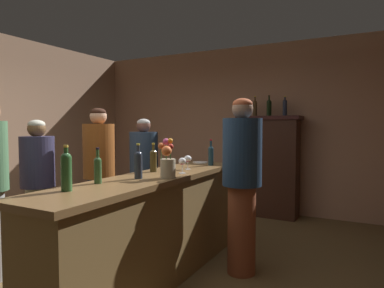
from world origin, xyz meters
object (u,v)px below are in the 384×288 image
object	(u,v)px
display_bottle_left	(255,107)
patron_in_navy	(144,169)
wine_bottle_rose	(98,168)
wine_bottle_chardonnay	(211,154)
wine_bottle_malbec	(138,163)
patron_tall	(99,173)
cheese_plate	(200,162)
display_cabinet	(269,164)
display_bottle_center	(285,107)
flower_arrangement	(167,162)
wine_glass_mid	(188,159)
bar_counter	(153,229)
wine_glass_front	(182,162)
wine_bottle_riesling	(66,170)
bartender	(242,178)
wine_bottle_merlot	(153,159)
patron_near_entrance	(38,182)
display_bottle_midleft	(269,107)

from	to	relation	value
display_bottle_left	patron_in_navy	world-z (taller)	display_bottle_left
wine_bottle_rose	wine_bottle_chardonnay	xyz separation A→B (m)	(0.28, 1.54, 0.01)
wine_bottle_malbec	patron_tall	bearing A→B (deg)	149.81
wine_bottle_malbec	cheese_plate	bearing A→B (deg)	93.76
display_cabinet	display_bottle_center	size ratio (longest dim) A/B	5.24
wine_bottle_malbec	wine_bottle_chardonnay	world-z (taller)	wine_bottle_malbec
wine_bottle_malbec	flower_arrangement	world-z (taller)	flower_arrangement
wine_glass_mid	display_bottle_center	distance (m)	2.40
wine_glass_mid	cheese_plate	xyz separation A→B (m)	(-0.17, 0.62, -0.10)
bar_counter	flower_arrangement	xyz separation A→B (m)	(0.20, -0.06, 0.64)
wine_glass_front	cheese_plate	bearing A→B (deg)	106.13
wine_bottle_chardonnay	cheese_plate	bearing A→B (deg)	141.17
bar_counter	wine_bottle_rose	distance (m)	0.84
wine_bottle_riesling	cheese_plate	size ratio (longest dim) A/B	1.74
wine_bottle_rose	bartender	distance (m)	1.39
display_bottle_left	patron_tall	size ratio (longest dim) A/B	0.20
display_cabinet	patron_in_navy	xyz separation A→B (m)	(-1.38, -1.49, -0.00)
display_cabinet	patron_in_navy	world-z (taller)	display_cabinet
wine_bottle_merlot	wine_bottle_rose	bearing A→B (deg)	-89.90
display_bottle_left	patron_tall	bearing A→B (deg)	-114.25
wine_glass_mid	patron_tall	distance (m)	1.11
display_cabinet	display_bottle_left	bearing A→B (deg)	180.00
bartender	bar_counter	bearing A→B (deg)	46.30
wine_bottle_rose	display_bottle_left	distance (m)	3.43
wine_bottle_chardonnay	wine_bottle_riesling	bearing A→B (deg)	-97.39
wine_glass_front	display_bottle_center	size ratio (longest dim) A/B	0.50
patron_in_navy	wine_glass_mid	bearing A→B (deg)	28.04
display_bottle_center	bartender	world-z (taller)	display_bottle_center
display_cabinet	patron_tall	size ratio (longest dim) A/B	0.97
wine_glass_mid	flower_arrangement	world-z (taller)	flower_arrangement
bar_counter	display_cabinet	size ratio (longest dim) A/B	1.67
wine_bottle_riesling	wine_bottle_malbec	bearing A→B (deg)	81.48
display_bottle_left	patron_near_entrance	distance (m)	3.41
bartender	patron_near_entrance	bearing A→B (deg)	21.54
wine_glass_front	bartender	bearing A→B (deg)	31.08
display_bottle_midleft	bartender	distance (m)	2.42
wine_glass_front	display_bottle_midleft	world-z (taller)	display_bottle_midleft
wine_glass_mid	display_bottle_center	size ratio (longest dim) A/B	0.48
flower_arrangement	bartender	xyz separation A→B (m)	(0.46, 0.62, -0.20)
display_cabinet	wine_bottle_chardonnay	bearing A→B (deg)	-95.64
patron_tall	patron_in_navy	world-z (taller)	patron_tall
wine_bottle_merlot	patron_in_navy	distance (m)	1.46
cheese_plate	display_cabinet	bearing A→B (deg)	75.90
wine_bottle_rose	flower_arrangement	size ratio (longest dim) A/B	0.82
wine_glass_mid	display_bottle_left	world-z (taller)	display_bottle_left
wine_bottle_merlot	patron_tall	xyz separation A→B (m)	(-0.87, 0.16, -0.21)
display_bottle_midleft	patron_tall	xyz separation A→B (m)	(-1.32, -2.43, -0.84)
display_bottle_midleft	patron_tall	bearing A→B (deg)	-118.62
wine_glass_front	wine_bottle_chardonnay	bearing A→B (deg)	92.59
wine_bottle_riesling	wine_bottle_rose	world-z (taller)	wine_bottle_riesling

